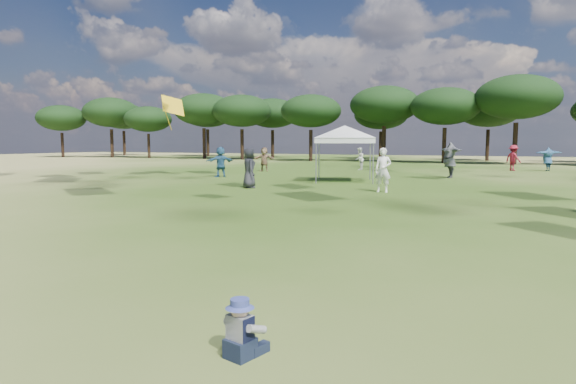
# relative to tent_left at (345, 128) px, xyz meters

# --- Properties ---
(tree_line) EXTENTS (108.78, 17.63, 7.77)m
(tree_line) POSITION_rel_tent_left_xyz_m (6.95, 26.29, 2.84)
(tree_line) COLOR black
(tree_line) RESTS_ON ground
(tent_left) EXTENTS (5.37, 5.37, 3.01)m
(tent_left) POSITION_rel_tent_left_xyz_m (0.00, 0.00, 0.00)
(tent_left) COLOR gray
(tent_left) RESTS_ON ground
(toddler) EXTENTS (0.40, 0.43, 0.54)m
(toddler) POSITION_rel_tent_left_xyz_m (5.05, -18.83, -2.34)
(toddler) COLOR black
(toddler) RESTS_ON ground
(festival_crowd) EXTENTS (29.04, 22.58, 1.92)m
(festival_crowd) POSITION_rel_tent_left_xyz_m (5.73, 3.94, -1.73)
(festival_crowd) COLOR maroon
(festival_crowd) RESTS_ON ground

